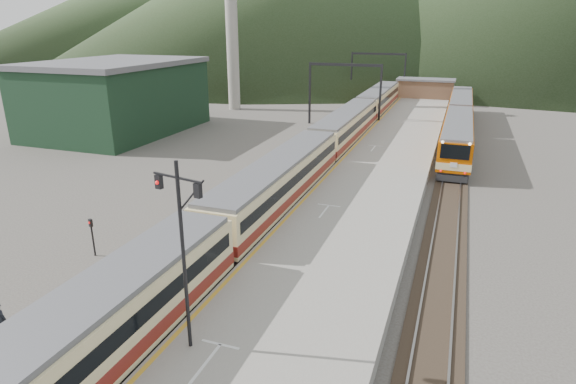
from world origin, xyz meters
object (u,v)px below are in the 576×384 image
at_px(worker, 1,320).
at_px(main_train, 320,149).
at_px(signal_mast, 182,239).
at_px(second_train, 459,121).

bearing_deg(worker, main_train, -104.81).
distance_m(main_train, signal_mast, 27.68).
bearing_deg(main_train, signal_mast, -84.26).
height_order(main_train, worker, main_train).
relative_size(second_train, worker, 24.01).
xyz_separation_m(main_train, second_train, (11.50, 18.78, -0.13)).
relative_size(main_train, worker, 51.93).
height_order(signal_mast, worker, signal_mast).
bearing_deg(worker, second_train, -113.29).
bearing_deg(signal_mast, second_train, 79.26).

